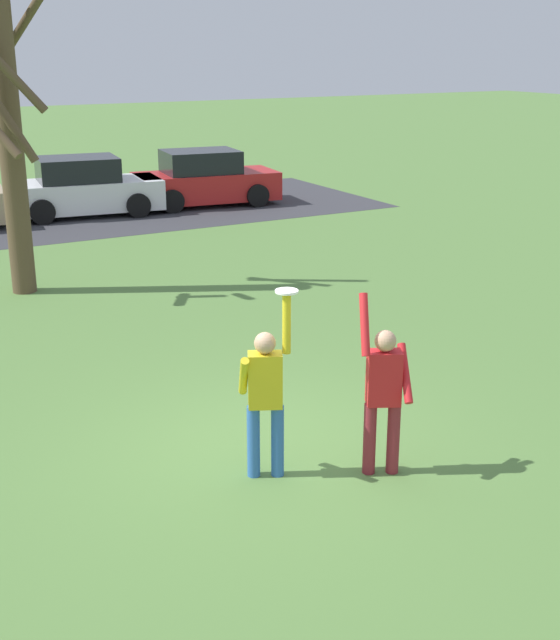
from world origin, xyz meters
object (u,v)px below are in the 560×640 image
(frisbee_disc, at_px, (287,291))
(parked_car_red, at_px, (205,180))
(parked_car_white, at_px, (83,189))
(bare_tree_tall, at_px, (9,133))
(person_catcher, at_px, (265,392))
(person_defender, at_px, (383,390))

(frisbee_disc, height_order, parked_car_red, frisbee_disc)
(parked_car_white, relative_size, bare_tree_tall, 0.68)
(parked_car_white, bearing_deg, frisbee_disc, -91.66)
(person_catcher, height_order, parked_car_red, person_catcher)
(person_defender, distance_m, bare_tree_tall, 9.52)
(person_catcher, xyz_separation_m, frisbee_disc, (0.20, -0.10, 1.11))
(parked_car_red, height_order, bare_tree_tall, bare_tree_tall)
(parked_car_red, relative_size, bare_tree_tall, 0.68)
(person_defender, distance_m, parked_car_white, 16.21)
(parked_car_white, distance_m, parked_car_red, 3.57)
(person_catcher, relative_size, person_defender, 1.02)
(person_defender, bearing_deg, frisbee_disc, -0.00)
(parked_car_white, distance_m, bare_tree_tall, 8.05)
(frisbee_disc, distance_m, bare_tree_tall, 8.77)
(person_defender, height_order, bare_tree_tall, bare_tree_tall)
(frisbee_disc, bearing_deg, person_defender, -25.86)
(parked_car_white, relative_size, parked_car_red, 1.00)
(bare_tree_tall, bearing_deg, parked_car_red, 45.10)
(person_defender, xyz_separation_m, bare_tree_tall, (-1.78, 9.14, 2.00))
(person_defender, bearing_deg, bare_tree_tall, -53.09)
(parked_car_red, bearing_deg, frisbee_disc, -104.00)
(person_catcher, distance_m, bare_tree_tall, 8.84)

